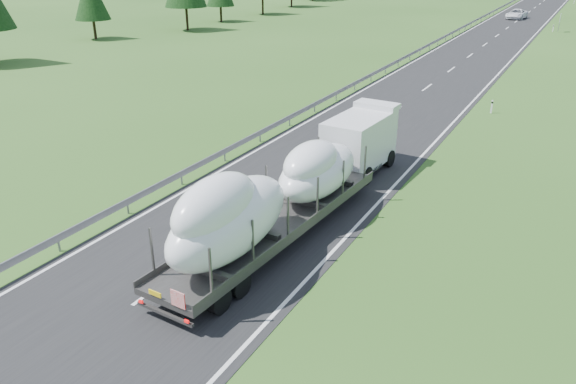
% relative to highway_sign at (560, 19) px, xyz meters
% --- Properties ---
extents(ground, '(400.00, 400.00, 0.00)m').
position_rel_highway_sign_xyz_m(ground, '(-7.20, -80.00, -1.81)').
color(ground, '#2B511B').
rests_on(ground, ground).
extents(road_surface, '(10.00, 400.00, 0.02)m').
position_rel_highway_sign_xyz_m(road_surface, '(-7.20, 20.00, -1.80)').
color(road_surface, black).
rests_on(road_surface, ground).
extents(guardrail, '(0.10, 400.00, 0.76)m').
position_rel_highway_sign_xyz_m(guardrail, '(-12.50, 19.94, -1.21)').
color(guardrail, slate).
rests_on(guardrail, ground).
extents(highway_sign, '(0.08, 0.90, 2.60)m').
position_rel_highway_sign_xyz_m(highway_sign, '(0.00, 0.00, 0.00)').
color(highway_sign, slate).
rests_on(highway_sign, ground).
extents(boat_truck, '(3.53, 18.76, 4.30)m').
position_rel_highway_sign_xyz_m(boat_truck, '(-5.03, -73.46, 0.37)').
color(boat_truck, silver).
rests_on(boat_truck, ground).
extents(distant_van, '(3.25, 6.08, 1.62)m').
position_rel_highway_sign_xyz_m(distant_van, '(-7.78, 14.38, -1.00)').
color(distant_van, white).
rests_on(distant_van, ground).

